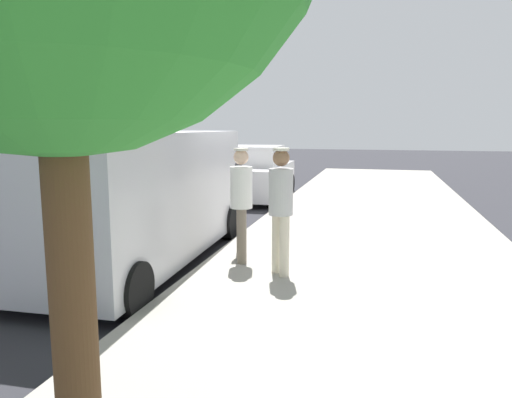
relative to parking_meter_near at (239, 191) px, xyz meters
name	(u,v)px	position (x,y,z in m)	size (l,w,h in m)	color
ground_plane	(180,246)	(-1.35, 0.60, -1.18)	(80.00, 80.00, 0.00)	#2D2D33
sidewalk_slab	(370,254)	(2.15, 0.60, -1.11)	(5.00, 32.00, 0.15)	#9E998E
parking_meter_near	(239,191)	(0.00, 0.00, 0.00)	(0.14, 0.18, 1.52)	gray
pedestrian_in_white	(241,197)	(0.23, -0.61, -0.01)	(0.34, 0.35, 1.76)	#726656
pedestrian_in_gray	(281,202)	(0.94, -1.10, 0.01)	(0.34, 0.34, 1.80)	beige
parked_van	(137,194)	(-1.50, -0.67, -0.03)	(2.28, 5.27, 2.15)	#BCBCC1
parked_sedan_ahead	(255,175)	(-1.51, 6.82, -0.43)	(2.04, 4.45, 1.65)	white
traffic_light_corner	(142,98)	(-8.10, 12.10, 2.34)	(2.48, 0.42, 5.20)	black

